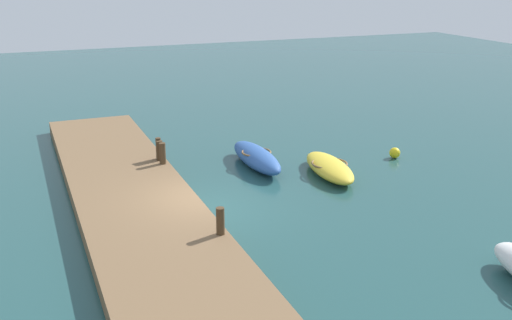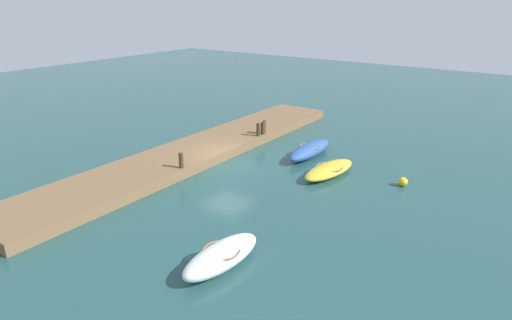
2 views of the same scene
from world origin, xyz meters
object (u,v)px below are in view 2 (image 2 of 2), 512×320
(rowboat_white, at_px, (221,256))
(marker_buoy, at_px, (403,182))
(rowboat_yellow, at_px, (329,170))
(mooring_post_west, at_px, (264,127))
(rowboat_blue, at_px, (310,150))
(mooring_post_east, at_px, (181,160))
(mooring_post_mid_west, at_px, (263,128))
(mooring_post_mid_east, at_px, (258,130))

(rowboat_white, xyz_separation_m, marker_buoy, (-10.40, 2.75, -0.20))
(rowboat_yellow, xyz_separation_m, mooring_post_west, (-2.79, -5.94, 0.64))
(rowboat_blue, bearing_deg, mooring_post_east, -29.72)
(mooring_post_mid_west, xyz_separation_m, mooring_post_east, (7.19, 0.00, 0.01))
(rowboat_yellow, height_order, mooring_post_west, mooring_post_west)
(mooring_post_mid_east, relative_size, marker_buoy, 1.80)
(mooring_post_west, distance_m, mooring_post_mid_east, 0.65)
(rowboat_white, bearing_deg, mooring_post_west, -148.23)
(marker_buoy, bearing_deg, mooring_post_west, -101.64)
(rowboat_white, bearing_deg, mooring_post_mid_east, -146.92)
(mooring_post_mid_west, xyz_separation_m, mooring_post_mid_east, (0.48, 0.00, 0.02))
(marker_buoy, bearing_deg, mooring_post_mid_west, -100.68)
(rowboat_blue, relative_size, mooring_post_west, 4.89)
(rowboat_yellow, bearing_deg, mooring_post_mid_east, -101.91)
(rowboat_yellow, xyz_separation_m, mooring_post_mid_west, (-2.62, -5.94, 0.61))
(rowboat_white, height_order, mooring_post_mid_east, mooring_post_mid_east)
(rowboat_white, distance_m, marker_buoy, 10.76)
(rowboat_white, bearing_deg, marker_buoy, 168.40)
(mooring_post_mid_east, distance_m, mooring_post_east, 6.71)
(rowboat_blue, bearing_deg, mooring_post_mid_east, -92.81)
(mooring_post_mid_east, xyz_separation_m, marker_buoy, (1.30, 9.47, -0.71))
(rowboat_white, relative_size, mooring_post_east, 4.42)
(rowboat_blue, bearing_deg, marker_buoy, 78.93)
(mooring_post_mid_west, bearing_deg, mooring_post_west, 180.00)
(mooring_post_east, bearing_deg, marker_buoy, 119.72)
(rowboat_white, relative_size, rowboat_blue, 0.85)
(mooring_post_mid_east, bearing_deg, mooring_post_east, 0.00)
(rowboat_blue, bearing_deg, rowboat_yellow, 48.46)
(rowboat_white, distance_m, rowboat_blue, 11.91)
(rowboat_yellow, relative_size, mooring_post_mid_west, 5.07)
(mooring_post_mid_west, distance_m, mooring_post_mid_east, 0.48)
(rowboat_yellow, xyz_separation_m, mooring_post_mid_east, (-2.14, -5.94, 0.63))
(rowboat_yellow, relative_size, rowboat_blue, 0.94)
(rowboat_white, relative_size, mooring_post_west, 4.16)
(mooring_post_mid_west, xyz_separation_m, marker_buoy, (1.79, 9.47, -0.69))
(mooring_post_west, height_order, mooring_post_east, mooring_post_west)
(rowboat_yellow, relative_size, mooring_post_west, 4.62)
(rowboat_white, distance_m, mooring_post_west, 14.07)
(mooring_post_mid_east, bearing_deg, rowboat_blue, 87.21)
(rowboat_yellow, height_order, rowboat_blue, rowboat_blue)
(mooring_post_west, height_order, mooring_post_mid_west, mooring_post_west)
(mooring_post_mid_east, xyz_separation_m, mooring_post_east, (6.71, 0.00, -0.01))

